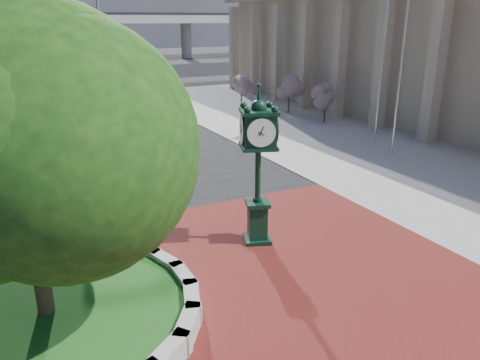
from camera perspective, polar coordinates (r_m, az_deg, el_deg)
The scene contains 18 objects.
ground at distance 12.88m, azimuth 0.77°, elevation -11.38°, with size 200.00×200.00×0.00m, color black.
plaza at distance 12.12m, azimuth 3.04°, elevation -13.42°, with size 12.00×12.00×0.04m, color maroon.
sidewalk at distance 29.74m, azimuth 19.49°, elevation 5.31°, with size 20.00×50.00×0.04m, color #9E9B93.
planter_wall at distance 11.90m, azimuth -11.15°, elevation -13.05°, with size 2.96×6.77×0.54m.
grass_bed at distance 11.68m, azimuth -22.36°, elevation -15.36°, with size 6.10×6.10×0.40m, color #144617.
civic_building at distance 36.20m, azimuth 26.58°, elevation 13.63°, with size 17.35×44.00×8.60m.
overpass at distance 79.97m, azimuth -24.66°, elevation 17.42°, with size 90.00×12.00×7.50m.
tree_planter at distance 10.21m, azimuth -24.82°, elevation 1.34°, with size 5.20×5.20×6.33m.
tree_street at distance 28.03m, azimuth -24.83°, elevation 10.60°, with size 4.40×4.40×5.45m.
post_clock at distance 13.63m, azimuth 2.23°, elevation 2.37°, with size 1.21×1.21×4.76m.
parked_car at distance 46.88m, azimuth -15.47°, elevation 11.36°, with size 1.91×4.74×1.62m, color maroon.
flagpole_a at distance 26.25m, azimuth 17.09°, elevation 14.84°, with size 1.41×0.77×9.69m.
flagpole_b at distance 24.00m, azimuth 19.11°, elevation 13.40°, with size 1.40×0.16×8.95m.
street_lamp_near at distance 36.90m, azimuth -16.34°, elevation 17.18°, with size 2.20×0.65×9.88m.
street_lamp_far at distance 48.90m, azimuth -25.83°, elevation 15.39°, with size 1.82×0.82×8.45m.
shrub_near at distance 31.65m, azimuth 10.38°, elevation 9.77°, with size 1.20×1.20×2.20m.
shrub_mid at distance 34.50m, azimuth 6.00°, elevation 10.72°, with size 1.20×1.20×2.20m.
shrub_far at distance 36.52m, azimuth 0.16°, elevation 11.28°, with size 1.20×1.20×2.20m.
Camera 1 is at (-5.20, -9.82, 6.52)m, focal length 35.00 mm.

